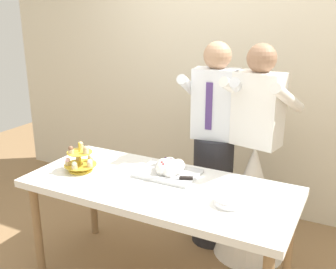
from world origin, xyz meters
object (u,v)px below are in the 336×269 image
object	(u,v)px
person_bride	(253,186)
dessert_table	(159,194)
main_cake_tray	(168,169)
plate_stack	(230,201)
person_groom	(214,158)
cupcake_stand	(80,160)

from	to	relation	value
person_bride	dessert_table	bearing A→B (deg)	-125.03
main_cake_tray	person_bride	size ratio (longest dim) A/B	0.26
plate_stack	person_bride	bearing A→B (deg)	93.97
main_cake_tray	plate_stack	xyz separation A→B (m)	(0.52, -0.22, -0.02)
dessert_table	person_groom	distance (m)	0.70
person_bride	main_cake_tray	bearing A→B (deg)	-133.51
cupcake_stand	person_groom	size ratio (longest dim) A/B	0.14
person_groom	main_cake_tray	bearing A→B (deg)	-104.59
cupcake_stand	main_cake_tray	bearing A→B (deg)	20.31
plate_stack	dessert_table	bearing A→B (deg)	173.01
dessert_table	cupcake_stand	bearing A→B (deg)	-174.47
dessert_table	person_groom	world-z (taller)	person_groom
dessert_table	plate_stack	bearing A→B (deg)	-6.99
cupcake_stand	person_groom	bearing A→B (deg)	45.61
dessert_table	person_groom	bearing A→B (deg)	79.63
main_cake_tray	cupcake_stand	bearing A→B (deg)	-159.69
dessert_table	cupcake_stand	size ratio (longest dim) A/B	7.83
person_groom	cupcake_stand	bearing A→B (deg)	-134.39
main_cake_tray	plate_stack	size ratio (longest dim) A/B	2.23
main_cake_tray	person_bride	distance (m)	0.73
dessert_table	person_bride	xyz separation A→B (m)	(0.46, 0.66, -0.12)
dessert_table	plate_stack	world-z (taller)	plate_stack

